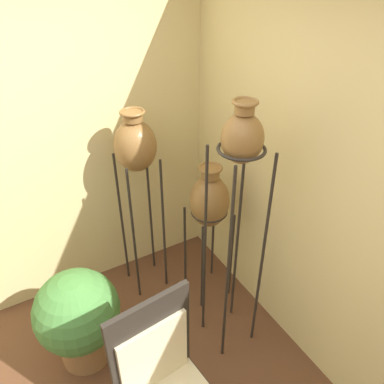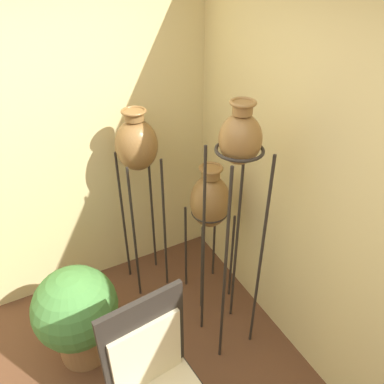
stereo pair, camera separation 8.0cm
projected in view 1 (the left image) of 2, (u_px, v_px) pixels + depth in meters
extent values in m
cube|color=beige|center=(354.00, 208.00, 2.06)|extent=(0.06, 7.21, 2.70)
cylinder|color=#28231E|center=(228.00, 277.00, 2.37)|extent=(0.02, 0.02, 1.61)
cylinder|color=#28231E|center=(262.00, 261.00, 2.48)|extent=(0.02, 0.02, 1.61)
cylinder|color=#28231E|center=(205.00, 251.00, 2.57)|extent=(0.02, 0.02, 1.61)
cylinder|color=#28231E|center=(237.00, 238.00, 2.68)|extent=(0.02, 0.02, 1.61)
torus|color=#28231E|center=(241.00, 149.00, 2.09)|extent=(0.28, 0.28, 0.02)
ellipsoid|color=olive|center=(242.00, 138.00, 2.05)|extent=(0.24, 0.24, 0.29)
cylinder|color=olive|center=(245.00, 108.00, 1.95)|extent=(0.11, 0.11, 0.06)
torus|color=olive|center=(245.00, 102.00, 1.94)|extent=(0.14, 0.14, 0.02)
cylinder|color=#28231E|center=(134.00, 239.00, 2.93)|extent=(0.02, 0.02, 1.27)
cylinder|color=#28231E|center=(164.00, 229.00, 3.04)|extent=(0.02, 0.02, 1.27)
cylinder|color=#28231E|center=(122.00, 221.00, 3.12)|extent=(0.02, 0.02, 1.27)
cylinder|color=#28231E|center=(150.00, 212.00, 3.23)|extent=(0.02, 0.02, 1.27)
torus|color=#28231E|center=(136.00, 157.00, 2.74)|extent=(0.27, 0.27, 0.02)
ellipsoid|color=olive|center=(135.00, 146.00, 2.69)|extent=(0.31, 0.31, 0.39)
cylinder|color=olive|center=(133.00, 116.00, 2.57)|extent=(0.14, 0.14, 0.06)
torus|color=olive|center=(132.00, 112.00, 2.55)|extent=(0.18, 0.18, 0.02)
cylinder|color=#28231E|center=(202.00, 269.00, 2.95)|extent=(0.02, 0.02, 0.85)
cylinder|color=#28231E|center=(231.00, 257.00, 3.07)|extent=(0.02, 0.02, 0.85)
cylinder|color=#28231E|center=(185.00, 249.00, 3.15)|extent=(0.02, 0.02, 0.85)
cylinder|color=#28231E|center=(213.00, 238.00, 3.27)|extent=(0.02, 0.02, 0.85)
torus|color=#28231E|center=(209.00, 211.00, 2.88)|extent=(0.28, 0.28, 0.02)
ellipsoid|color=olive|center=(209.00, 201.00, 2.82)|extent=(0.30, 0.30, 0.43)
cylinder|color=olive|center=(210.00, 172.00, 2.69)|extent=(0.14, 0.14, 0.07)
torus|color=olive|center=(210.00, 168.00, 2.67)|extent=(0.18, 0.18, 0.02)
cube|color=#28231E|center=(151.00, 345.00, 1.94)|extent=(0.47, 0.08, 0.66)
cube|color=beige|center=(155.00, 357.00, 1.96)|extent=(0.40, 0.07, 0.46)
cylinder|color=olive|center=(85.00, 343.00, 2.73)|extent=(0.35, 0.35, 0.26)
torus|color=olive|center=(82.00, 332.00, 2.66)|extent=(0.39, 0.39, 0.02)
sphere|color=#47843D|center=(77.00, 311.00, 2.54)|extent=(0.58, 0.58, 0.58)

